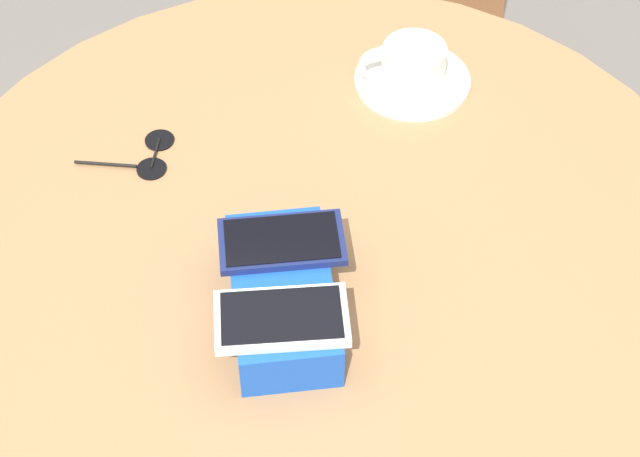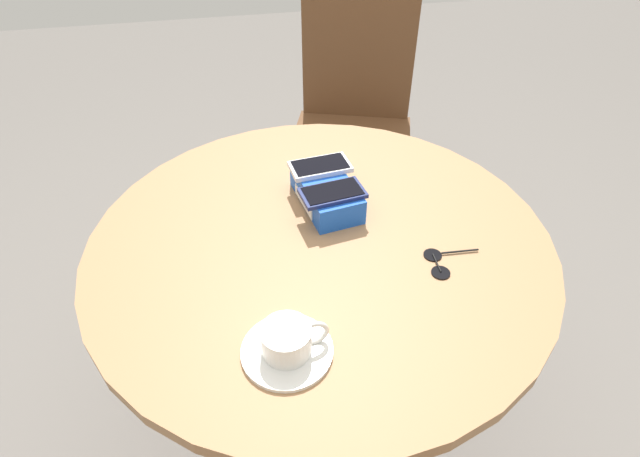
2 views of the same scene
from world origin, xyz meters
name	(u,v)px [view 1 (image 1 of 2)]	position (x,y,z in m)	size (l,w,h in m)	color
round_table	(320,308)	(0.00, 0.00, 0.62)	(0.98, 0.98, 0.76)	#2D2D2D
phone_box	(283,298)	(-0.11, 0.04, 0.79)	(0.22, 0.14, 0.06)	blue
phone_white	(282,318)	(-0.16, 0.03, 0.82)	(0.09, 0.15, 0.01)	silver
phone_navy	(282,242)	(-0.06, 0.04, 0.82)	(0.09, 0.15, 0.01)	navy
saucer	(412,80)	(0.28, -0.12, 0.76)	(0.16, 0.16, 0.01)	white
coffee_cup	(411,63)	(0.28, -0.11, 0.79)	(0.08, 0.12, 0.06)	white
sunglasses	(149,156)	(0.13, 0.22, 0.76)	(0.09, 0.12, 0.01)	black
chair_far_side	(396,19)	(0.81, -0.12, 0.46)	(0.45, 0.45, 0.85)	brown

